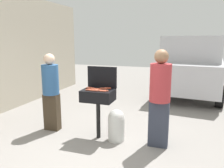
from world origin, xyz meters
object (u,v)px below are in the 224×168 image
(hot_dog_10, at_px, (99,90))
(propane_tank, at_px, (116,124))
(hot_dog_8, at_px, (103,91))
(hot_dog_1, at_px, (95,91))
(hot_dog_0, at_px, (95,89))
(hot_dog_7, at_px, (89,90))
(hot_dog_5, at_px, (97,89))
(hot_dog_11, at_px, (89,88))
(hot_dog_4, at_px, (105,91))
(parked_minivan, at_px, (193,65))
(person_left, at_px, (51,89))
(hot_dog_6, at_px, (91,88))
(bbq_grill, at_px, (98,97))
(hot_dog_9, at_px, (91,90))
(hot_dog_3, at_px, (104,88))
(hot_dog_2, at_px, (108,88))
(person_right, at_px, (160,95))

(hot_dog_10, relative_size, propane_tank, 0.21)
(hot_dog_8, bearing_deg, hot_dog_1, -175.54)
(hot_dog_0, height_order, hot_dog_7, same)
(hot_dog_5, height_order, hot_dog_11, same)
(hot_dog_4, bearing_deg, parked_minivan, 70.84)
(propane_tank, height_order, person_left, person_left)
(hot_dog_4, xyz_separation_m, parked_minivan, (1.61, 4.64, 0.04))
(hot_dog_5, xyz_separation_m, hot_dog_7, (-0.12, -0.15, 0.00))
(hot_dog_6, height_order, hot_dog_8, same)
(hot_dog_1, xyz_separation_m, hot_dog_4, (0.18, 0.06, 0.00))
(bbq_grill, bearing_deg, hot_dog_8, -40.59)
(hot_dog_5, relative_size, hot_dog_9, 1.00)
(propane_tank, bearing_deg, hot_dog_3, 163.23)
(bbq_grill, relative_size, propane_tank, 1.58)
(hot_dog_9, bearing_deg, bbq_grill, 37.41)
(hot_dog_8, distance_m, parked_minivan, 4.97)
(hot_dog_11, bearing_deg, hot_dog_0, -18.81)
(hot_dog_0, xyz_separation_m, hot_dog_6, (-0.14, 0.11, 0.00))
(bbq_grill, distance_m, hot_dog_5, 0.16)
(hot_dog_3, relative_size, hot_dog_4, 1.00)
(hot_dog_1, height_order, hot_dog_5, same)
(hot_dog_11, bearing_deg, hot_dog_6, 77.75)
(hot_dog_4, xyz_separation_m, hot_dog_11, (-0.36, 0.09, 0.00))
(hot_dog_2, relative_size, hot_dog_6, 1.00)
(hot_dog_6, xyz_separation_m, hot_dog_10, (0.23, -0.15, 0.00))
(hot_dog_4, height_order, person_left, person_left)
(hot_dog_3, distance_m, hot_dog_8, 0.22)
(hot_dog_2, distance_m, hot_dog_9, 0.33)
(hot_dog_7, bearing_deg, hot_dog_0, 42.63)
(hot_dog_3, bearing_deg, hot_dog_8, -73.01)
(hot_dog_5, distance_m, hot_dog_9, 0.13)
(hot_dog_9, height_order, parked_minivan, parked_minivan)
(hot_dog_3, height_order, person_left, person_left)
(hot_dog_3, height_order, propane_tank, hot_dog_3)
(hot_dog_3, relative_size, hot_dog_7, 1.00)
(hot_dog_5, relative_size, hot_dog_10, 1.00)
(hot_dog_8, xyz_separation_m, person_right, (1.02, 0.15, -0.03))
(propane_tank, xyz_separation_m, parked_minivan, (1.41, 4.57, 0.70))
(person_right, height_order, parked_minivan, parked_minivan)
(hot_dog_3, relative_size, hot_dog_6, 1.00)
(hot_dog_10, xyz_separation_m, person_left, (-1.15, 0.16, -0.10))
(hot_dog_11, bearing_deg, hot_dog_1, -39.39)
(hot_dog_3, bearing_deg, hot_dog_5, -148.12)
(hot_dog_10, bearing_deg, person_right, 5.67)
(hot_dog_10, relative_size, person_right, 0.07)
(propane_tank, bearing_deg, person_left, 177.04)
(bbq_grill, distance_m, hot_dog_8, 0.25)
(hot_dog_4, relative_size, hot_dog_8, 1.00)
(hot_dog_11, height_order, person_left, person_left)
(person_left, bearing_deg, hot_dog_2, -1.00)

